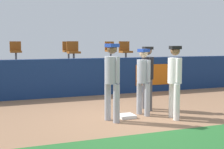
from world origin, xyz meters
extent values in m
plane|color=#936B4C|center=(0.00, 0.00, 0.00)|extent=(60.00, 60.00, 0.00)
cube|color=white|center=(0.00, 0.15, 0.04)|extent=(0.40, 0.40, 0.08)
cylinder|color=white|center=(1.09, -0.21, 0.44)|extent=(0.15, 0.15, 0.89)
cylinder|color=white|center=(1.03, -0.53, 0.44)|extent=(0.15, 0.15, 0.89)
cylinder|color=white|center=(1.06, -0.37, 1.20)|extent=(0.40, 0.40, 0.63)
sphere|color=brown|center=(1.06, -0.37, 1.69)|extent=(0.23, 0.23, 0.23)
cube|color=black|center=(1.06, -0.37, 1.76)|extent=(0.28, 0.28, 0.08)
cylinder|color=white|center=(1.10, -0.17, 1.22)|extent=(0.09, 0.09, 0.58)
cylinder|color=white|center=(1.02, -0.57, 1.22)|extent=(0.09, 0.09, 0.58)
ellipsoid|color=brown|center=(1.20, -0.19, 0.97)|extent=(0.16, 0.22, 0.28)
cylinder|color=#9EA3AD|center=(-0.52, 0.09, 0.46)|extent=(0.16, 0.16, 0.91)
cylinder|color=#9EA3AD|center=(-0.42, -0.23, 0.46)|extent=(0.16, 0.16, 0.91)
cylinder|color=#9EA3AD|center=(-0.47, -0.07, 1.24)|extent=(0.44, 0.44, 0.64)
sphere|color=brown|center=(-0.47, -0.07, 1.74)|extent=(0.24, 0.24, 0.24)
cube|color=#193899|center=(-0.47, -0.07, 1.82)|extent=(0.32, 0.32, 0.08)
cylinder|color=#9EA3AD|center=(-0.54, 0.13, 1.26)|extent=(0.09, 0.09, 0.60)
cylinder|color=#9EA3AD|center=(-0.41, -0.27, 1.26)|extent=(0.09, 0.09, 0.60)
cylinder|color=#9EA3AD|center=(0.49, 0.41, 0.42)|extent=(0.14, 0.14, 0.85)
cylinder|color=#9EA3AD|center=(0.57, 0.12, 0.42)|extent=(0.14, 0.14, 0.85)
cylinder|color=#9EA3AD|center=(0.53, 0.26, 1.15)|extent=(0.40, 0.40, 0.60)
sphere|color=beige|center=(0.53, 0.26, 1.61)|extent=(0.22, 0.22, 0.22)
cube|color=#193899|center=(0.53, 0.26, 1.68)|extent=(0.28, 0.28, 0.08)
cylinder|color=#9EA3AD|center=(0.48, 0.46, 1.17)|extent=(0.09, 0.09, 0.56)
cylinder|color=#9EA3AD|center=(0.58, 0.07, 1.17)|extent=(0.09, 0.09, 0.56)
cylinder|color=#4C4C51|center=(0.94, 0.97, 0.44)|extent=(0.15, 0.15, 0.87)
cylinder|color=#4C4C51|center=(0.92, 0.65, 0.44)|extent=(0.15, 0.15, 0.87)
cylinder|color=black|center=(0.93, 0.81, 1.18)|extent=(0.36, 0.36, 0.61)
sphere|color=#8C6647|center=(0.93, 0.81, 1.66)|extent=(0.23, 0.23, 0.23)
cube|color=black|center=(0.93, 0.81, 1.73)|extent=(0.26, 0.26, 0.08)
cylinder|color=black|center=(0.94, 1.01, 1.20)|extent=(0.09, 0.09, 0.57)
cylinder|color=black|center=(0.91, 0.61, 1.20)|extent=(0.09, 0.09, 0.57)
cube|color=navy|center=(0.00, 3.75, 0.66)|extent=(18.00, 0.24, 1.33)
cube|color=orange|center=(2.66, 3.63, 0.66)|extent=(1.50, 0.02, 0.80)
cube|color=#59595E|center=(0.00, 6.32, 0.55)|extent=(18.00, 4.80, 1.10)
cylinder|color=#4C4C51|center=(2.16, 5.12, 1.30)|extent=(0.08, 0.08, 0.40)
cube|color=#8C4714|center=(2.16, 5.12, 1.50)|extent=(0.47, 0.44, 0.08)
cube|color=#8C4714|center=(2.16, 5.31, 1.74)|extent=(0.47, 0.06, 0.40)
cylinder|color=#4C4C51|center=(2.17, 6.92, 1.30)|extent=(0.08, 0.08, 0.40)
cube|color=#8C4714|center=(2.17, 6.92, 1.50)|extent=(0.45, 0.44, 0.08)
cube|color=#8C4714|center=(2.17, 7.11, 1.74)|extent=(0.45, 0.06, 0.40)
cylinder|color=#4C4C51|center=(-0.08, 5.12, 1.30)|extent=(0.08, 0.08, 0.40)
cube|color=#8C4714|center=(-0.08, 5.12, 1.50)|extent=(0.47, 0.44, 0.08)
cube|color=#8C4714|center=(-0.08, 5.31, 1.74)|extent=(0.47, 0.06, 0.40)
cylinder|color=#4C4C51|center=(0.14, 6.92, 1.30)|extent=(0.08, 0.08, 0.40)
cube|color=#8C4714|center=(0.14, 6.92, 1.50)|extent=(0.47, 0.44, 0.08)
cube|color=#8C4714|center=(0.14, 7.11, 1.74)|extent=(0.47, 0.06, 0.40)
cylinder|color=#4C4C51|center=(-2.14, 6.92, 1.30)|extent=(0.08, 0.08, 0.40)
cube|color=#8C4714|center=(-2.14, 6.92, 1.50)|extent=(0.47, 0.44, 0.08)
cube|color=#8C4714|center=(-2.14, 7.11, 1.74)|extent=(0.47, 0.06, 0.40)
camera|label=1|loc=(-3.13, -6.94, 1.88)|focal=50.24mm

